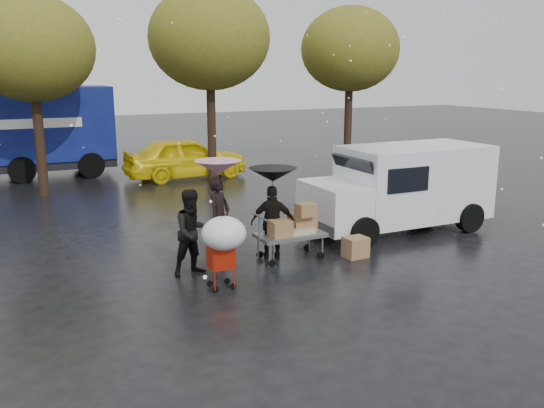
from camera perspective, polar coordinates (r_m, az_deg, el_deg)
name	(u,v)px	position (r m, az deg, el deg)	size (l,w,h in m)	color
ground	(260,271)	(12.14, -1.17, -6.68)	(90.00, 90.00, 0.00)	black
person_pink	(219,218)	(12.84, -5.26, -1.34)	(0.67, 0.44, 1.83)	black
person_middle	(193,232)	(11.84, -7.82, -2.79)	(0.87, 0.67, 1.78)	black
person_black	(273,222)	(12.73, 0.08, -1.83)	(0.97, 0.40, 1.66)	black
umbrella_pink	(218,168)	(12.61, -5.37, 3.62)	(1.03, 1.03, 2.20)	#4C4C4C
umbrella_black	(273,175)	(12.49, 0.08, 2.90)	(1.06, 1.06, 2.05)	#4C4C4C
vendor_cart	(294,227)	(12.75, 2.18, -2.29)	(1.52, 0.80, 1.27)	slate
shopping_cart	(223,237)	(10.81, -4.84, -3.31)	(0.84, 0.84, 1.46)	#A41C09
white_van	(402,186)	(15.37, 12.75, 1.72)	(4.91, 2.18, 2.20)	white
blue_truck	(8,133)	(24.34, -24.70, 6.37)	(8.30, 2.60, 3.50)	#0B0D5B
box_ground_near	(356,247)	(13.10, 8.27, -4.26)	(0.51, 0.41, 0.46)	brown
box_ground_far	(356,234)	(14.41, 8.33, -2.92)	(0.43, 0.33, 0.33)	brown
yellow_taxi	(186,157)	(22.69, -8.55, 4.58)	(1.90, 4.72, 1.61)	yellow
tree_row	(127,43)	(20.88, -14.19, 15.23)	(21.60, 4.40, 7.12)	black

